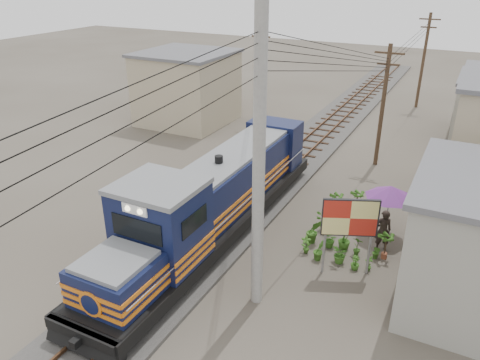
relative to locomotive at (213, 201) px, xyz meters
The scene contains 14 objects.
ground 3.05m from the locomotive, 90.00° to the right, with size 120.00×120.00×0.00m, color #473F35.
ballast 7.65m from the locomotive, 90.00° to the left, with size 3.60×70.00×0.16m, color #595651.
track 7.62m from the locomotive, 90.00° to the left, with size 1.15×70.00×0.12m.
locomotive is the anchor object (origin of this frame).
utility_pole_main 5.67m from the locomotive, 40.82° to the right, with size 0.40×0.40×10.00m.
wooden_pole_mid 12.48m from the locomotive, 68.59° to the left, with size 1.60×0.24×7.00m.
wooden_pole_far 26.02m from the locomotive, 79.33° to the left, with size 1.60×0.24×7.50m.
wooden_pole_left 16.38m from the locomotive, 107.90° to the left, with size 1.60×0.24×7.00m.
power_lines 8.36m from the locomotive, 91.36° to the left, with size 9.65×19.00×3.30m.
shophouse_left 16.81m from the locomotive, 126.58° to the left, with size 6.30×6.30×5.20m.
billboard 5.87m from the locomotive, ahead, with size 1.94×0.93×3.19m.
market_umbrella 7.56m from the locomotive, 28.60° to the left, with size 2.25×2.25×2.34m.
vendor 7.15m from the locomotive, 18.38° to the left, with size 0.68×0.45×1.86m, color black.
plant_nursery 5.23m from the locomotive, 16.41° to the left, with size 3.26×3.04×1.09m.
Camera 1 is at (9.06, -12.62, 10.83)m, focal length 35.00 mm.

